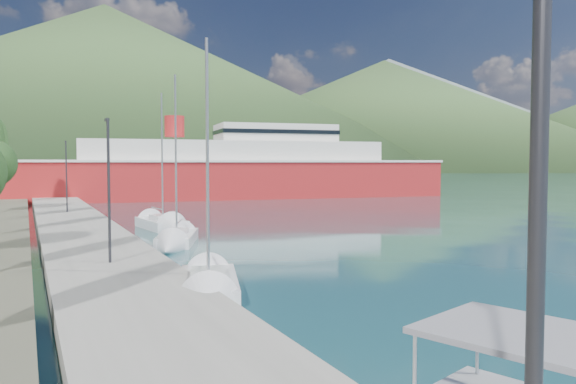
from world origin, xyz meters
TOP-DOWN VIEW (x-y plane):
  - ground at (0.00, 120.00)m, footprint 1400.00×1400.00m
  - quay at (-9.00, 26.00)m, footprint 5.00×88.00m
  - hills_far at (138.59, 618.73)m, footprint 1480.00×900.00m
  - hills_near at (98.04, 372.50)m, footprint 1010.00×520.00m
  - lamp_posts at (-9.00, 14.17)m, footprint 0.15×48.93m
  - sailboat_near at (-6.43, 6.83)m, footprint 4.15×7.56m
  - sailboat_mid at (-4.36, 20.62)m, footprint 4.72×7.94m
  - sailboat_far at (-2.67, 28.71)m, footprint 3.29×7.81m
  - ferry at (15.21, 64.16)m, footprint 61.89×20.33m

SIDE VIEW (x-z plane):
  - ground at x=0.00m, z-range 0.00..0.00m
  - sailboat_mid at x=-4.36m, z-range -5.29..5.84m
  - sailboat_near at x=-6.43m, z-range -4.92..5.49m
  - sailboat_far at x=-2.67m, z-range -5.26..5.88m
  - quay at x=-9.00m, z-range 0.00..0.80m
  - ferry at x=15.21m, z-range -2.36..9.71m
  - lamp_posts at x=-9.00m, z-range 1.05..7.11m
  - hills_near at x=98.04m, z-range -8.32..106.68m
  - hills_far at x=138.59m, z-range -12.61..167.39m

